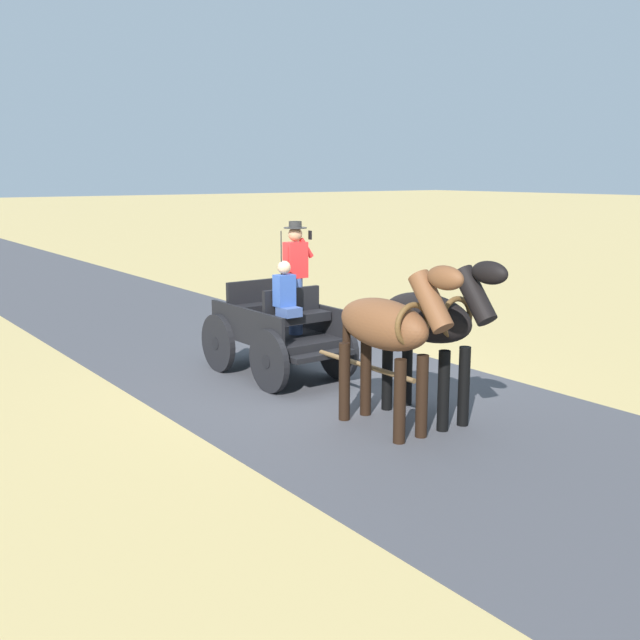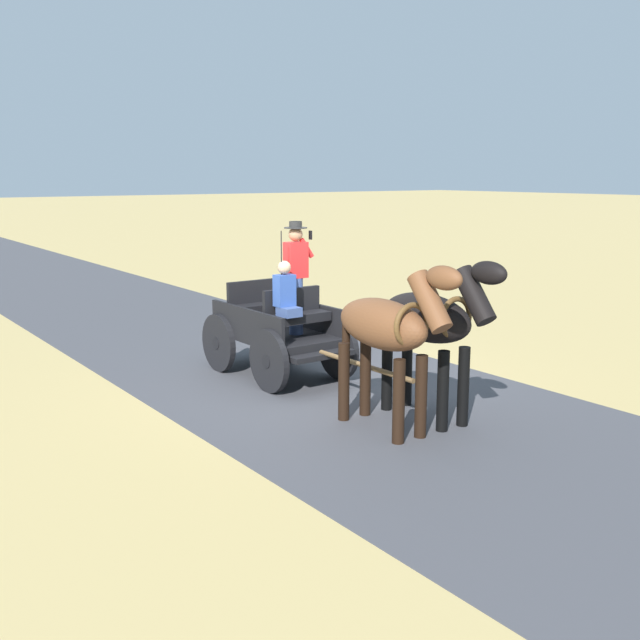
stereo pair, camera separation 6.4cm
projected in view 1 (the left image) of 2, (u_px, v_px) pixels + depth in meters
name	position (u px, v px, depth m)	size (l,w,h in m)	color
ground_plane	(316.00, 383.00, 11.87)	(200.00, 200.00, 0.00)	tan
road_surface	(316.00, 383.00, 11.87)	(5.24, 160.00, 0.01)	#424247
horse_drawn_carriage	(280.00, 327.00, 12.13)	(1.45, 4.51, 2.50)	black
horse_near_side	(432.00, 322.00, 9.86)	(0.57, 2.13, 2.21)	black
horse_off_side	(389.00, 329.00, 9.42)	(0.56, 2.13, 2.21)	brown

